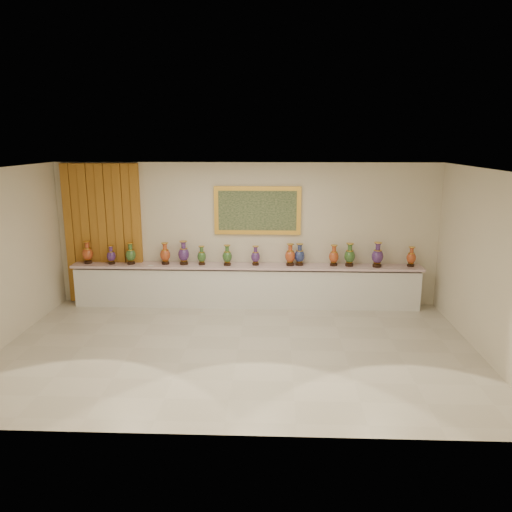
{
  "coord_description": "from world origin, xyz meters",
  "views": [
    {
      "loc": [
        0.61,
        -7.8,
        3.46
      ],
      "look_at": [
        0.23,
        1.7,
        1.22
      ],
      "focal_mm": 35.0,
      "sensor_mm": 36.0,
      "label": 1
    }
  ],
  "objects_px": {
    "vase_1": "(111,256)",
    "vase_2": "(131,255)",
    "vase_0": "(88,253)",
    "counter": "(246,286)"
  },
  "relations": [
    {
      "from": "vase_1",
      "to": "vase_2",
      "type": "relative_size",
      "value": 0.87
    },
    {
      "from": "vase_1",
      "to": "vase_2",
      "type": "bearing_deg",
      "value": 0.55
    },
    {
      "from": "counter",
      "to": "vase_1",
      "type": "height_order",
      "value": "vase_1"
    },
    {
      "from": "vase_2",
      "to": "vase_0",
      "type": "bearing_deg",
      "value": 177.69
    },
    {
      "from": "counter",
      "to": "vase_0",
      "type": "relative_size",
      "value": 15.35
    },
    {
      "from": "vase_1",
      "to": "vase_2",
      "type": "height_order",
      "value": "vase_2"
    },
    {
      "from": "counter",
      "to": "vase_2",
      "type": "relative_size",
      "value": 16.01
    },
    {
      "from": "vase_0",
      "to": "vase_2",
      "type": "relative_size",
      "value": 1.04
    },
    {
      "from": "counter",
      "to": "vase_1",
      "type": "bearing_deg",
      "value": -179.25
    },
    {
      "from": "vase_0",
      "to": "vase_2",
      "type": "height_order",
      "value": "vase_0"
    }
  ]
}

